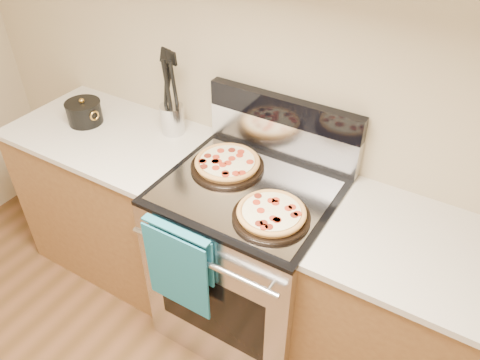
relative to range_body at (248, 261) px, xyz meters
The scene contains 17 objects.
wall_back 0.97m from the range_body, 90.00° to the left, with size 4.00×4.00×0.00m, color #BFB08A.
range_body is the anchor object (origin of this frame).
oven_window 0.34m from the range_body, 90.00° to the right, with size 0.56×0.01×0.40m, color black.
cooktop 0.46m from the range_body, ahead, with size 0.76×0.68×0.02m, color black.
backsplash_lower 0.64m from the range_body, 90.00° to the left, with size 0.76×0.06×0.18m, color silver.
backsplash_upper 0.77m from the range_body, 90.00° to the left, with size 0.76×0.06×0.12m, color black.
oven_handle 0.51m from the range_body, 90.00° to the right, with size 0.03×0.03×0.70m, color silver.
dish_towel 0.47m from the range_body, 107.74° to the right, with size 0.32×0.05×0.42m, color #196D81, non-canonical shape.
foil_sheet 0.47m from the range_body, 90.00° to the right, with size 0.70×0.55×0.01m, color gray.
cabinet_left 0.88m from the range_body, behind, with size 1.00×0.62×0.88m, color brown.
countertop_left 0.99m from the range_body, behind, with size 1.02×0.64×0.03m, color beige.
cabinet_right 0.88m from the range_body, ahead, with size 1.00×0.62×0.88m, color brown.
countertop_right 0.99m from the range_body, ahead, with size 1.02×0.64×0.03m, color beige.
pepperoni_pizza_back 0.53m from the range_body, 155.87° to the left, with size 0.33×0.33×0.04m, color #A77533, non-canonical shape.
pepperoni_pizza_front 0.54m from the range_body, 35.84° to the right, with size 0.31×0.31×0.04m, color #A77533, non-canonical shape.
utensil_crock 0.82m from the range_body, 159.84° to the left, with size 0.12×0.12×0.15m, color silver.
saucepan 1.16m from the range_body, behind, with size 0.18×0.18×0.11m, color black.
Camera 1 is at (0.80, 0.25, 2.20)m, focal length 35.00 mm.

